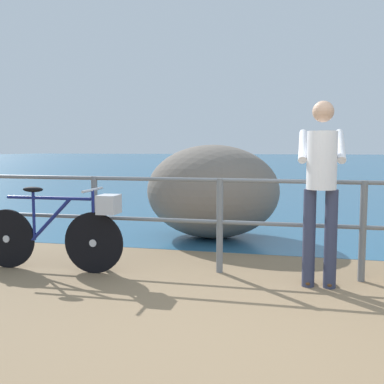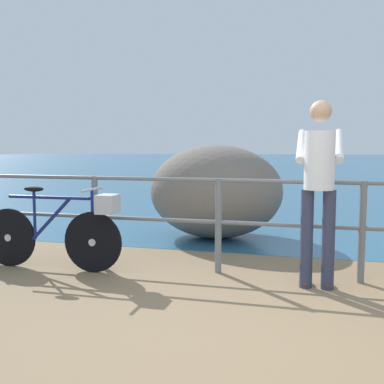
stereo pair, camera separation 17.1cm
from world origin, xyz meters
TOP-DOWN VIEW (x-y plane):
  - ground_plane at (0.00, 20.00)m, footprint 120.00×120.00m
  - sea_surface at (0.00, 47.68)m, footprint 120.00×90.00m
  - promenade_railing at (0.00, 1.75)m, footprint 7.33×0.07m
  - bicycle at (-2.40, 1.41)m, footprint 1.70×0.48m
  - person_at_railing at (0.30, 1.48)m, footprint 0.45×0.64m
  - breakwater_boulder_main at (-1.17, 3.66)m, footprint 1.98×1.69m

SIDE VIEW (x-z plane):
  - ground_plane at x=0.00m, z-range -0.10..0.00m
  - sea_surface at x=0.00m, z-range 0.00..0.01m
  - bicycle at x=-2.40m, z-range 0.00..0.92m
  - promenade_railing at x=0.00m, z-range 0.13..1.15m
  - breakwater_boulder_main at x=-1.17m, z-range 0.00..1.39m
  - person_at_railing at x=0.30m, z-range 0.10..1.88m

